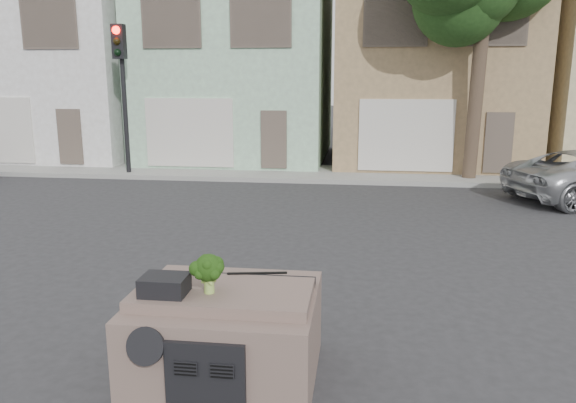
# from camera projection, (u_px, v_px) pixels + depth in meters

# --- Properties ---
(ground_plane) EXTENTS (120.00, 120.00, 0.00)m
(ground_plane) POSITION_uv_depth(u_px,v_px,m) (270.00, 283.00, 9.37)
(ground_plane) COLOR #303033
(ground_plane) RESTS_ON ground
(sidewalk) EXTENTS (40.00, 3.00, 0.15)m
(sidewalk) POSITION_uv_depth(u_px,v_px,m) (318.00, 174.00, 19.52)
(sidewalk) COLOR gray
(sidewalk) RESTS_ON ground
(townhouse_white) EXTENTS (7.20, 8.20, 7.55)m
(townhouse_white) POSITION_uv_depth(u_px,v_px,m) (69.00, 67.00, 23.96)
(townhouse_white) COLOR white
(townhouse_white) RESTS_ON ground
(townhouse_mint) EXTENTS (7.20, 8.20, 7.55)m
(townhouse_mint) POSITION_uv_depth(u_px,v_px,m) (241.00, 67.00, 23.02)
(townhouse_mint) COLOR #A7D2B0
(townhouse_mint) RESTS_ON ground
(townhouse_tan) EXTENTS (7.20, 8.20, 7.55)m
(townhouse_tan) POSITION_uv_depth(u_px,v_px,m) (428.00, 66.00, 22.08)
(townhouse_tan) COLOR #9F8159
(townhouse_tan) RESTS_ON ground
(traffic_signal) EXTENTS (0.40, 0.40, 5.10)m
(traffic_signal) POSITION_uv_depth(u_px,v_px,m) (123.00, 102.00, 18.82)
(traffic_signal) COLOR black
(traffic_signal) RESTS_ON ground
(tree_near) EXTENTS (4.40, 4.00, 8.50)m
(tree_near) POSITION_uv_depth(u_px,v_px,m) (479.00, 48.00, 17.31)
(tree_near) COLOR #1F4117
(tree_near) RESTS_ON ground
(car_dashboard) EXTENTS (2.00, 1.80, 1.12)m
(car_dashboard) POSITION_uv_depth(u_px,v_px,m) (227.00, 331.00, 6.34)
(car_dashboard) COLOR #715B52
(car_dashboard) RESTS_ON ground
(instrument_hump) EXTENTS (0.48, 0.38, 0.20)m
(instrument_hump) POSITION_uv_depth(u_px,v_px,m) (165.00, 285.00, 5.93)
(instrument_hump) COLOR black
(instrument_hump) RESTS_ON car_dashboard
(wiper_arm) EXTENTS (0.69, 0.15, 0.02)m
(wiper_arm) POSITION_uv_depth(u_px,v_px,m) (257.00, 273.00, 6.55)
(wiper_arm) COLOR black
(wiper_arm) RESTS_ON car_dashboard
(broccoli) EXTENTS (0.43, 0.43, 0.44)m
(broccoli) POSITION_uv_depth(u_px,v_px,m) (209.00, 273.00, 5.94)
(broccoli) COLOR #18340C
(broccoli) RESTS_ON car_dashboard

